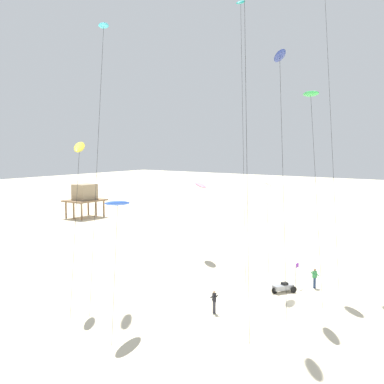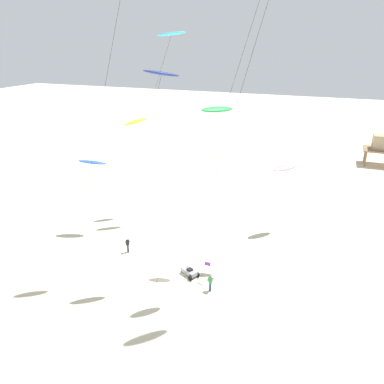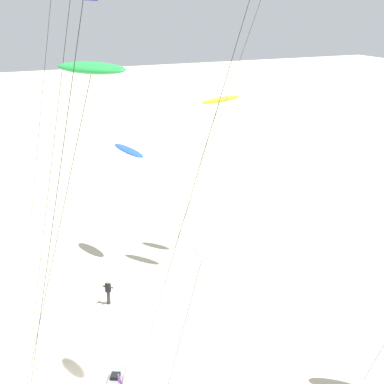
{
  "view_description": "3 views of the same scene",
  "coord_description": "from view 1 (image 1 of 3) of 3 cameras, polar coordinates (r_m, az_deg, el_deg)",
  "views": [
    {
      "loc": [
        -36.48,
        -16.19,
        12.23
      ],
      "look_at": [
        -4.9,
        6.71,
        8.38
      ],
      "focal_mm": 48.78,
      "sensor_mm": 36.0,
      "label": 1
    },
    {
      "loc": [
        12.49,
        -26.9,
        21.06
      ],
      "look_at": [
        0.15,
        5.44,
        7.14
      ],
      "focal_mm": 36.0,
      "sensor_mm": 36.0,
      "label": 2
    },
    {
      "loc": [
        22.1,
        -3.15,
        18.2
      ],
      "look_at": [
        -3.77,
        8.33,
        7.81
      ],
      "focal_mm": 48.78,
      "sensor_mm": 36.0,
      "label": 3
    }
  ],
  "objects": [
    {
      "name": "stilt_house",
      "position": [
        84.59,
        -11.64,
        -0.27
      ],
      "size": [
        5.9,
        4.52,
        5.36
      ],
      "color": "#846647",
      "rests_on": "ground"
    },
    {
      "name": "kite_pink",
      "position": [
        54.17,
        0.91,
        0.74
      ],
      "size": [
        3.27,
        3.09,
        8.03
      ],
      "color": "pink",
      "rests_on": "ground"
    },
    {
      "name": "ground_plane",
      "position": [
        41.74,
        11.72,
        -11.53
      ],
      "size": [
        260.0,
        260.0,
        0.0
      ],
      "primitive_type": "plane",
      "color": "beige"
    },
    {
      "name": "kite_blue",
      "position": [
        33.84,
        -8.14,
        -1.26
      ],
      "size": [
        4.23,
        2.79,
        8.58
      ],
      "color": "blue",
      "rests_on": "ground"
    },
    {
      "name": "kite_cyan",
      "position": [
        44.42,
        -9.65,
        17.22
      ],
      "size": [
        7.71,
        5.69,
        21.87
      ],
      "color": "#33BFE0",
      "rests_on": "ground"
    },
    {
      "name": "marker_flag",
      "position": [
        44.63,
        11.35,
        -8.41
      ],
      "size": [
        0.56,
        0.05,
        2.1
      ],
      "color": "gray",
      "rests_on": "ground"
    },
    {
      "name": "kite_flyer_middle",
      "position": [
        45.02,
        13.26,
        -9.11
      ],
      "size": [
        0.69,
        0.68,
        1.67
      ],
      "color": "navy",
      "rests_on": "ground"
    },
    {
      "name": "beach_buggy",
      "position": [
        43.45,
        9.97,
        -10.22
      ],
      "size": [
        2.08,
        1.63,
        0.82
      ],
      "color": "gray",
      "rests_on": "ground"
    },
    {
      "name": "kite_flyer_nearest",
      "position": [
        37.79,
        2.44,
        -11.83
      ],
      "size": [
        0.73,
        0.73,
        1.67
      ],
      "color": "#33333D",
      "rests_on": "ground"
    },
    {
      "name": "kite_white",
      "position": [
        46.26,
        8.2,
        0.6
      ],
      "size": [
        2.82,
        1.79,
        8.82
      ],
      "color": "white",
      "rests_on": "ground"
    },
    {
      "name": "kite_navy",
      "position": [
        40.14,
        9.58,
        14.24
      ],
      "size": [
        5.47,
        4.06,
        18.86
      ],
      "color": "navy",
      "rests_on": "ground"
    },
    {
      "name": "kite_yellow",
      "position": [
        39.54,
        -12.21,
        4.74
      ],
      "size": [
        4.58,
        3.54,
        12.33
      ],
      "color": "yellow",
      "rests_on": "ground"
    },
    {
      "name": "kite_teal",
      "position": [
        49.84,
        5.35,
        19.59
      ],
      "size": [
        7.44,
        5.19,
        25.16
      ],
      "color": "teal",
      "rests_on": "ground"
    },
    {
      "name": "kite_green",
      "position": [
        43.99,
        12.87,
        10.3
      ],
      "size": [
        5.86,
        4.55,
        16.31
      ],
      "color": "green",
      "rests_on": "ground"
    }
  ]
}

